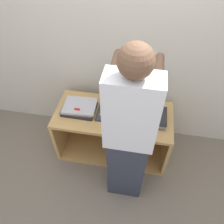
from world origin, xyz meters
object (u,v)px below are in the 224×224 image
laptop_stack_right (150,116)px  laptop_stack_left (79,107)px  laptop_open (114,107)px  person (129,138)px

laptop_stack_right → laptop_stack_left: bearing=-180.0°
laptop_stack_right → laptop_open: bearing=172.4°
laptop_open → laptop_stack_right: size_ratio=0.97×
laptop_stack_left → laptop_stack_right: 0.75m
laptop_open → person: 0.60m
laptop_open → laptop_stack_left: bearing=-172.2°
laptop_open → laptop_stack_left: laptop_open is taller
laptop_open → person: (0.21, -0.53, 0.20)m
laptop_stack_left → laptop_open: bearing=7.8°
laptop_open → laptop_stack_right: (0.38, -0.05, -0.02)m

